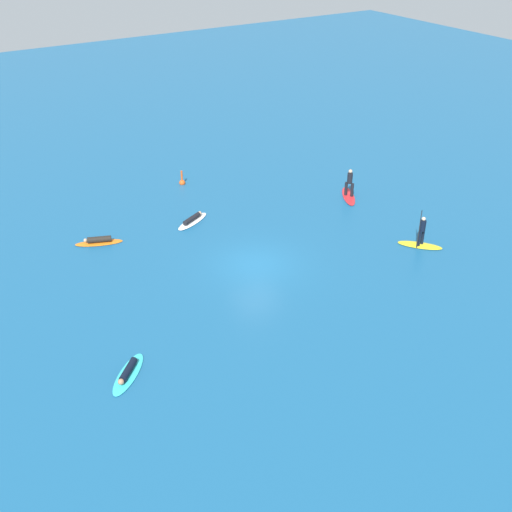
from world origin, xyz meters
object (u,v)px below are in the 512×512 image
surfer_on_white_board (192,220)px  marker_buoy (182,182)px  surfer_on_teal_board (128,373)px  surfer_on_orange_board (99,241)px  surfer_on_yellow_board (421,239)px  surfer_on_red_board (349,190)px

surfer_on_white_board → marker_buoy: marker_buoy is taller
surfer_on_teal_board → surfer_on_orange_board: (2.94, 11.56, 0.02)m
surfer_on_teal_board → surfer_on_yellow_board: surfer_on_yellow_board is taller
surfer_on_red_board → marker_buoy: size_ratio=2.68×
surfer_on_red_board → surfer_on_yellow_board: (-0.81, -7.33, -0.00)m
surfer_on_orange_board → marker_buoy: bearing=-125.7°
surfer_on_yellow_board → marker_buoy: (-7.52, 14.98, -0.30)m
surfer_on_yellow_board → surfer_on_white_board: bearing=4.8°
surfer_on_orange_board → surfer_on_yellow_board: bearing=168.3°
surfer_on_red_board → marker_buoy: bearing=77.9°
surfer_on_red_board → surfer_on_white_board: (-10.34, 2.18, -0.34)m
surfer_on_orange_board → marker_buoy: marker_buoy is taller
surfer_on_teal_board → surfer_on_orange_board: bearing=-150.3°
surfer_on_red_board → surfer_on_white_board: 10.57m
surfer_on_yellow_board → surfer_on_white_board: 13.46m
surfer_on_red_board → surfer_on_white_board: bearing=108.7°
surfer_on_red_board → surfer_on_white_board: size_ratio=1.05×
surfer_on_teal_board → surfer_on_yellow_board: size_ratio=1.06×
surfer_on_white_board → surfer_on_orange_board: bearing=148.1°
surfer_on_red_board → surfer_on_yellow_board: bearing=-155.8°
surfer_on_yellow_board → surfer_on_orange_board: (-15.28, 9.94, -0.32)m
surfer_on_white_board → marker_buoy: 5.84m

